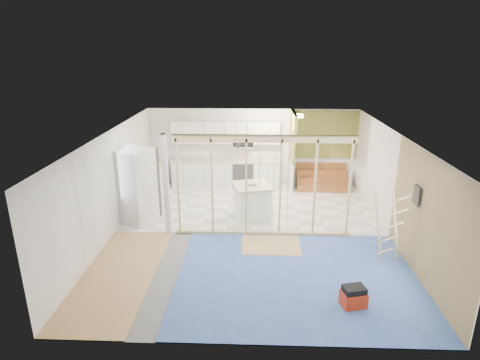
{
  "coord_description": "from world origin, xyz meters",
  "views": [
    {
      "loc": [
        0.08,
        -9.26,
        4.58
      ],
      "look_at": [
        -0.29,
        0.6,
        1.26
      ],
      "focal_mm": 30.0,
      "sensor_mm": 36.0,
      "label": 1
    }
  ],
  "objects_px": {
    "ladder": "(389,226)",
    "island": "(252,201)",
    "fridge": "(135,186)",
    "toolbox": "(354,297)"
  },
  "relations": [
    {
      "from": "toolbox",
      "to": "fridge",
      "type": "bearing_deg",
      "value": 130.98
    },
    {
      "from": "ladder",
      "to": "island",
      "type": "bearing_deg",
      "value": 125.35
    },
    {
      "from": "island",
      "to": "toolbox",
      "type": "relative_size",
      "value": 2.41
    },
    {
      "from": "island",
      "to": "fridge",
      "type": "bearing_deg",
      "value": 171.79
    },
    {
      "from": "toolbox",
      "to": "ladder",
      "type": "distance_m",
      "value": 2.14
    },
    {
      "from": "fridge",
      "to": "toolbox",
      "type": "bearing_deg",
      "value": -11.64
    },
    {
      "from": "fridge",
      "to": "island",
      "type": "relative_size",
      "value": 1.69
    },
    {
      "from": "island",
      "to": "ladder",
      "type": "height_order",
      "value": "ladder"
    },
    {
      "from": "fridge",
      "to": "island",
      "type": "height_order",
      "value": "fridge"
    },
    {
      "from": "ladder",
      "to": "fridge",
      "type": "bearing_deg",
      "value": 145.43
    }
  ]
}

